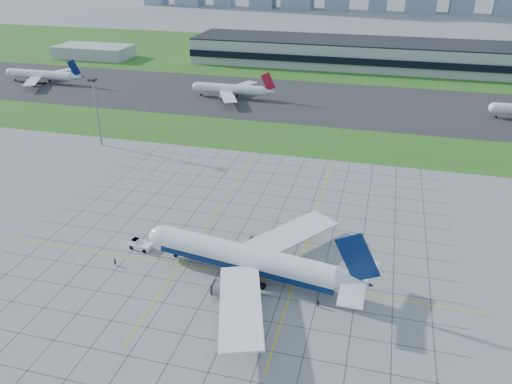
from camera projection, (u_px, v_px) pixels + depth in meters
The scene contains 14 objects.
ground at pixel (222, 267), 119.72m from camera, with size 1400.00×1400.00×0.00m, color #9A9A95.
grass_median at pixel (293, 139), 197.53m from camera, with size 700.00×35.00×0.04m, color #2D6B1E.
asphalt_taxiway at pixel (314, 101), 245.09m from camera, with size 700.00×75.00×0.04m, color #383838.
grass_far at pixel (339, 57), 340.20m from camera, with size 700.00×145.00×0.04m, color #2D6B1E.
apron_markings at pixel (237, 243), 129.21m from camera, with size 120.00×130.00×0.03m.
terminal at pixel (401, 55), 305.83m from camera, with size 260.00×43.00×15.80m.
service_block at pixel (94, 52), 335.98m from camera, with size 50.00×25.00×8.00m, color #B7B7B2.
light_mast at pixel (96, 104), 184.64m from camera, with size 2.50×2.50×25.60m.
airliner at pixel (248, 258), 114.29m from camera, with size 56.15×56.49×17.75m.
pushback_tug at pixel (140, 245), 126.46m from camera, with size 8.80×3.79×2.42m.
crew_near at pixel (115, 262), 119.84m from camera, with size 0.68×0.44×1.86m, color black.
crew_far at pixel (318, 304), 106.12m from camera, with size 0.81×0.63×1.67m, color black.
distant_jet_0 at pixel (42, 75), 275.07m from camera, with size 44.89×42.66×14.08m.
distant_jet_1 at pixel (231, 89), 247.99m from camera, with size 40.55×42.66×14.08m.
Camera 1 is at (33.23, -93.64, 69.65)m, focal length 35.00 mm.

